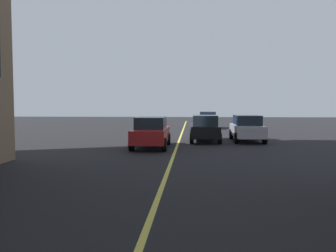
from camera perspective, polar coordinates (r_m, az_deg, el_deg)
name	(u,v)px	position (r m, az deg, el deg)	size (l,w,h in m)	color
lane_centre_line	(172,161)	(15.76, 0.60, -5.93)	(80.00, 0.16, 0.01)	#D8C64C
car_silver_mid	(247,128)	(24.91, 13.21, -0.32)	(4.70, 2.14, 1.88)	#B7BABF
car_black_trailing	(205,128)	(24.35, 6.24, -0.33)	(4.70, 2.14, 1.88)	black
car_blue_parked_a	(207,120)	(38.46, 6.68, 1.07)	(4.70, 2.14, 1.88)	navy
car_red_far	(151,132)	(20.61, -2.87, -1.01)	(4.70, 2.14, 1.88)	#B21E1E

